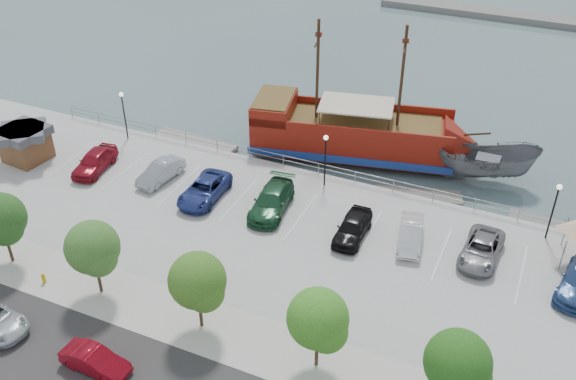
% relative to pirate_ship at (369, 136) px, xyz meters
% --- Properties ---
extents(ground, '(160.00, 160.00, 0.00)m').
position_rel_pirate_ship_xyz_m(ground, '(-1.22, -13.41, -2.03)').
color(ground, '#45595A').
extents(sidewalk, '(100.00, 4.00, 0.05)m').
position_rel_pirate_ship_xyz_m(sidewalk, '(-1.22, -23.41, -1.02)').
color(sidewalk, beige).
rests_on(sidewalk, land_slab).
extents(seawall_railing, '(50.00, 0.06, 1.00)m').
position_rel_pirate_ship_xyz_m(seawall_railing, '(-1.22, -5.61, -0.50)').
color(seawall_railing, gray).
rests_on(seawall_railing, land_slab).
extents(far_shore, '(40.00, 3.00, 0.80)m').
position_rel_pirate_ship_xyz_m(far_shore, '(8.78, 41.59, -1.63)').
color(far_shore, slate).
rests_on(far_shore, ground).
extents(pirate_ship, '(19.56, 9.01, 12.12)m').
position_rel_pirate_ship_xyz_m(pirate_ship, '(0.00, 0.00, 0.00)').
color(pirate_ship, maroon).
rests_on(pirate_ship, ground).
extents(patrol_boat, '(8.42, 5.31, 3.05)m').
position_rel_pirate_ship_xyz_m(patrol_boat, '(9.64, 0.12, -0.50)').
color(patrol_boat, slate).
rests_on(patrol_boat, ground).
extents(dock_west, '(7.79, 2.50, 0.44)m').
position_rel_pirate_ship_xyz_m(dock_west, '(-14.42, -4.21, -1.81)').
color(dock_west, gray).
rests_on(dock_west, ground).
extents(dock_mid, '(6.73, 3.60, 0.37)m').
position_rel_pirate_ship_xyz_m(dock_mid, '(5.48, -4.21, -1.85)').
color(dock_mid, '#69665B').
rests_on(dock_mid, ground).
extents(dock_east, '(6.45, 1.96, 0.37)m').
position_rel_pirate_ship_xyz_m(dock_east, '(15.31, -4.21, -1.85)').
color(dock_east, slate).
rests_on(dock_east, ground).
extents(shed, '(3.75, 3.75, 2.79)m').
position_rel_pirate_ship_xyz_m(shed, '(-24.48, -13.03, 0.46)').
color(shed, brown).
rests_on(shed, land_slab).
extents(street_sedan, '(3.91, 1.47, 1.28)m').
position_rel_pirate_ship_xyz_m(street_sedan, '(-5.67, -28.40, -0.39)').
color(street_sedan, maroon).
rests_on(street_sedan, street).
extents(fire_hydrant, '(0.24, 0.24, 0.70)m').
position_rel_pirate_ship_xyz_m(fire_hydrant, '(-12.91, -24.21, -0.65)').
color(fire_hydrant, '#C99F05').
rests_on(fire_hydrant, sidewalk).
extents(lamp_post_left, '(0.36, 0.36, 4.28)m').
position_rel_pirate_ship_xyz_m(lamp_post_left, '(-19.22, -6.91, 1.91)').
color(lamp_post_left, black).
rests_on(lamp_post_left, land_slab).
extents(lamp_post_mid, '(0.36, 0.36, 4.28)m').
position_rel_pirate_ship_xyz_m(lamp_post_mid, '(-1.22, -6.91, 1.91)').
color(lamp_post_mid, black).
rests_on(lamp_post_mid, land_slab).
extents(lamp_post_right, '(0.36, 0.36, 4.28)m').
position_rel_pirate_ship_xyz_m(lamp_post_right, '(14.78, -6.91, 1.91)').
color(lamp_post_right, black).
rests_on(lamp_post_right, land_slab).
extents(tree_b, '(3.30, 3.20, 5.00)m').
position_rel_pirate_ship_xyz_m(tree_b, '(-16.08, -23.49, 2.27)').
color(tree_b, '#473321').
rests_on(tree_b, sidewalk).
extents(tree_c, '(3.30, 3.20, 5.00)m').
position_rel_pirate_ship_xyz_m(tree_c, '(-9.08, -23.49, 2.27)').
color(tree_c, '#473321').
rests_on(tree_c, sidewalk).
extents(tree_d, '(3.30, 3.20, 5.00)m').
position_rel_pirate_ship_xyz_m(tree_d, '(-2.08, -23.49, 2.27)').
color(tree_d, '#473321').
rests_on(tree_d, sidewalk).
extents(tree_e, '(3.30, 3.20, 5.00)m').
position_rel_pirate_ship_xyz_m(tree_e, '(4.92, -23.49, 2.27)').
color(tree_e, '#473321').
rests_on(tree_e, sidewalk).
extents(tree_f, '(3.30, 3.20, 5.00)m').
position_rel_pirate_ship_xyz_m(tree_f, '(11.92, -23.49, 2.27)').
color(tree_f, '#473321').
rests_on(tree_f, sidewalk).
extents(parked_car_a, '(2.54, 4.97, 1.62)m').
position_rel_pirate_ship_xyz_m(parked_car_a, '(-18.44, -12.19, -0.22)').
color(parked_car_a, maroon).
rests_on(parked_car_a, land_slab).
extents(parked_car_b, '(2.03, 4.47, 1.42)m').
position_rel_pirate_ship_xyz_m(parked_car_b, '(-12.93, -11.30, -0.32)').
color(parked_car_b, '#9299A4').
rests_on(parked_car_b, land_slab).
extents(parked_car_c, '(2.65, 5.34, 1.46)m').
position_rel_pirate_ship_xyz_m(parked_car_c, '(-8.59, -12.13, -0.30)').
color(parked_car_c, navy).
rests_on(parked_car_c, land_slab).
extents(parked_car_d, '(2.93, 5.79, 1.61)m').
position_rel_pirate_ship_xyz_m(parked_car_d, '(-3.45, -11.52, -0.22)').
color(parked_car_d, '#1C4B2B').
rests_on(parked_car_d, land_slab).
extents(parked_car_e, '(1.94, 4.58, 1.55)m').
position_rel_pirate_ship_xyz_m(parked_car_e, '(2.82, -12.10, -0.26)').
color(parked_car_e, black).
rests_on(parked_car_e, land_slab).
extents(parked_car_f, '(2.37, 4.63, 1.46)m').
position_rel_pirate_ship_xyz_m(parked_car_f, '(6.54, -11.16, -0.30)').
color(parked_car_f, silver).
rests_on(parked_car_f, land_slab).
extents(parked_car_g, '(2.53, 5.06, 1.38)m').
position_rel_pirate_ship_xyz_m(parked_car_g, '(11.11, -10.87, -0.34)').
color(parked_car_g, gray).
rests_on(parked_car_g, land_slab).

